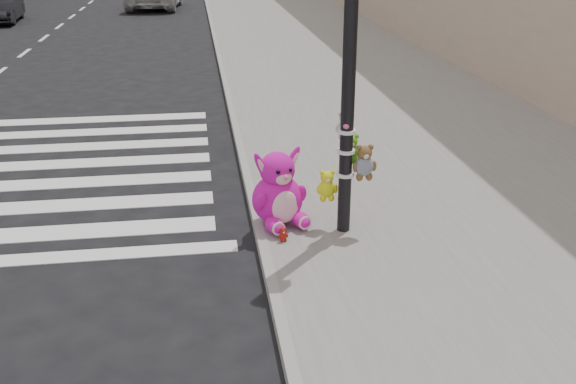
{
  "coord_description": "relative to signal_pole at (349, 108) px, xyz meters",
  "views": [
    {
      "loc": [
        0.87,
        -5.36,
        3.69
      ],
      "look_at": [
        1.87,
        1.67,
        0.75
      ],
      "focal_mm": 40.0,
      "sensor_mm": 36.0,
      "label": 1
    }
  ],
  "objects": [
    {
      "name": "ground",
      "position": [
        -2.62,
        -1.82,
        -1.72
      ],
      "size": [
        120.0,
        120.0,
        0.0
      ],
      "primitive_type": "plane",
      "color": "black",
      "rests_on": "ground"
    },
    {
      "name": "pink_bunny",
      "position": [
        -0.81,
        0.28,
        -1.17
      ],
      "size": [
        0.83,
        0.9,
        1.02
      ],
      "rotation": [
        0.0,
        0.0,
        0.33
      ],
      "color": "#DB12AC",
      "rests_on": "sidewalk_near"
    },
    {
      "name": "sidewalk_near",
      "position": [
        2.38,
        8.18,
        -1.65
      ],
      "size": [
        7.0,
        80.0,
        0.14
      ],
      "primitive_type": "cube",
      "color": "slate",
      "rests_on": "ground"
    },
    {
      "name": "car_dark_far",
      "position": [
        -9.66,
        21.73,
        -1.11
      ],
      "size": [
        1.6,
        3.83,
        1.23
      ],
      "primitive_type": "imported",
      "rotation": [
        0.0,
        0.0,
        0.08
      ],
      "color": "black",
      "rests_on": "ground"
    },
    {
      "name": "curb_edge",
      "position": [
        -1.07,
        8.18,
        -1.65
      ],
      "size": [
        0.12,
        80.0,
        0.15
      ],
      "primitive_type": "cube",
      "color": "gray",
      "rests_on": "ground"
    },
    {
      "name": "red_teddy",
      "position": [
        -0.82,
        -0.23,
        -1.49
      ],
      "size": [
        0.14,
        0.1,
        0.18
      ],
      "primitive_type": null,
      "rotation": [
        0.0,
        0.0,
        0.14
      ],
      "color": "#A21910",
      "rests_on": "sidewalk_near"
    },
    {
      "name": "signal_pole",
      "position": [
        0.0,
        0.0,
        0.0
      ],
      "size": [
        0.71,
        0.49,
        4.0
      ],
      "color": "black",
      "rests_on": "sidewalk_near"
    }
  ]
}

